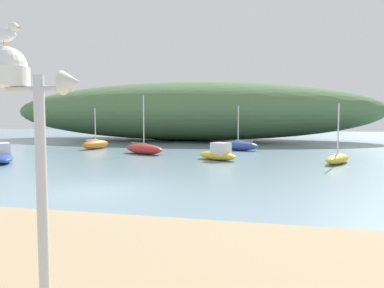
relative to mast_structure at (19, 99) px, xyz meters
The scene contains 10 objects.
ground_plane 9.69m from the mast_structure, 111.90° to the left, with size 120.00×120.00×0.00m, color #7A99A8.
distant_hill 39.07m from the mast_structure, 100.93° to the left, with size 43.46×14.63×6.71m, color #517547.
mast_structure is the anchor object (origin of this frame).
seagull_on_radar 0.74m from the mast_structure, behind, with size 0.36×0.13×0.25m.
sailboat_outer_mooring 22.75m from the mast_structure, 106.82° to the left, with size 3.87×2.95×4.24m.
sailboat_far_left 20.04m from the mast_structure, 71.49° to the left, with size 2.12×3.21×3.47m.
sailboat_west_reach 27.62m from the mast_structure, 115.88° to the left, with size 1.57×3.31×3.42m.
motorboat_centre_water 19.24m from the mast_structure, 92.04° to the left, with size 3.07×2.54×1.11m.
motorboat_by_sandbar 20.33m from the mast_structure, 131.08° to the left, with size 3.76×3.77×1.12m.
sailboat_mid_channel 26.26m from the mast_structure, 90.33° to the left, with size 3.68×2.42×3.61m.
Camera 1 is at (6.25, -12.17, 2.70)m, focal length 34.43 mm.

